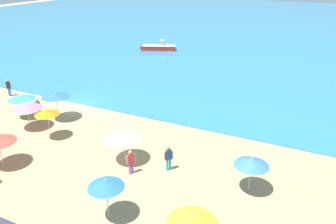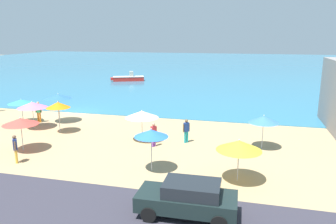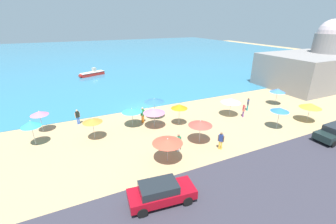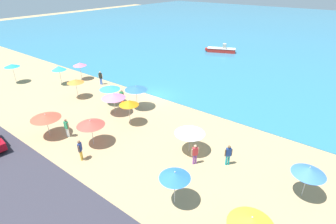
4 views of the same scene
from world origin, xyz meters
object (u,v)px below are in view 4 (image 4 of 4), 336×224
beach_umbrella_1 (129,103)px  beach_umbrella_12 (12,66)px  beach_umbrella_4 (75,81)px  bather_0 (228,154)px  beach_umbrella_13 (251,221)px  beach_umbrella_2 (309,171)px  beach_umbrella_0 (110,88)px  bather_5 (67,127)px  bather_2 (101,77)px  beach_umbrella_3 (45,117)px  beach_umbrella_11 (91,123)px  skiff_nearshore (221,50)px  beach_umbrella_9 (136,88)px  bather_3 (80,149)px  beach_umbrella_7 (59,68)px  beach_umbrella_6 (190,130)px  beach_umbrella_10 (175,175)px  beach_umbrella_8 (80,64)px  beach_umbrella_5 (113,96)px  bather_4 (122,97)px  bather_1 (195,153)px

beach_umbrella_1 → beach_umbrella_12: 19.48m
beach_umbrella_4 → bather_0: 19.01m
beach_umbrella_13 → beach_umbrella_2: bearing=76.4°
beach_umbrella_0 → bather_5: (2.12, -6.78, -0.87)m
bather_2 → bather_5: bather_2 is taller
beach_umbrella_3 → bather_2: beach_umbrella_3 is taller
beach_umbrella_12 → beach_umbrella_13: bearing=-7.1°
beach_umbrella_11 → skiff_nearshore: bearing=99.1°
beach_umbrella_9 → bather_3: 9.46m
beach_umbrella_12 → beach_umbrella_2: bearing=2.4°
beach_umbrella_1 → bather_5: 5.69m
beach_umbrella_7 → skiff_nearshore: size_ratio=0.46×
beach_umbrella_2 → beach_umbrella_6: 8.28m
beach_umbrella_10 → bather_0: size_ratio=1.45×
bather_3 → bather_2: bearing=135.0°
beach_umbrella_0 → bather_0: 14.88m
beach_umbrella_0 → beach_umbrella_12: 15.04m
beach_umbrella_11 → beach_umbrella_12: bearing=171.6°
beach_umbrella_4 → bather_5: size_ratio=1.29×
beach_umbrella_10 → beach_umbrella_7: bearing=162.8°
beach_umbrella_8 → skiff_nearshore: beach_umbrella_8 is taller
beach_umbrella_5 → beach_umbrella_10: (11.78, -5.90, 0.26)m
beach_umbrella_5 → beach_umbrella_6: bearing=-5.4°
bather_3 → beach_umbrella_13: bearing=2.7°
beach_umbrella_8 → bather_4: 10.52m
beach_umbrella_4 → bather_2: bearing=104.5°
bather_1 → beach_umbrella_11: bearing=-160.2°
beach_umbrella_1 → skiff_nearshore: size_ratio=0.46×
bather_0 → skiff_nearshore: size_ratio=0.31×
bather_1 → skiff_nearshore: bearing=113.9°
beach_umbrella_11 → bather_4: beach_umbrella_11 is taller
beach_umbrella_0 → bather_5: beach_umbrella_0 is taller
beach_umbrella_0 → bather_1: (12.76, -3.25, -0.91)m
bather_0 → bather_1: (-1.97, -1.37, -0.01)m
bather_2 → bather_4: bather_4 is taller
beach_umbrella_13 → skiff_nearshore: beach_umbrella_13 is taller
beach_umbrella_6 → bather_5: bearing=-154.3°
bather_2 → beach_umbrella_3: bearing=-60.7°
beach_umbrella_11 → beach_umbrella_12: size_ratio=0.88×
beach_umbrella_1 → beach_umbrella_5: (-2.72, 0.58, -0.26)m
beach_umbrella_7 → bather_4: bearing=2.2°
beach_umbrella_12 → bather_3: 20.98m
bather_5 → beach_umbrella_7: bearing=149.6°
beach_umbrella_13 → bather_4: size_ratio=1.26×
beach_umbrella_5 → bather_0: bearing=-2.6°
beach_umbrella_9 → skiff_nearshore: (-3.54, 25.85, -1.77)m
beach_umbrella_10 → bather_1: (-1.06, 3.96, -1.25)m
beach_umbrella_3 → beach_umbrella_7: beach_umbrella_7 is taller
beach_umbrella_13 → beach_umbrella_9: bearing=151.7°
bather_3 → beach_umbrella_8: bearing=143.8°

